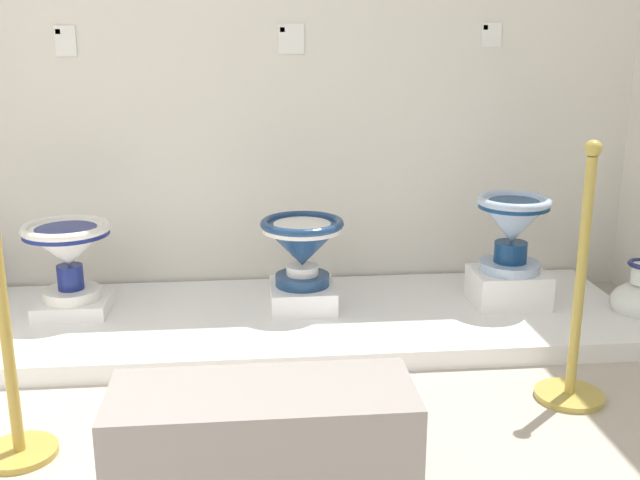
% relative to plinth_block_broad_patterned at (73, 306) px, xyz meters
% --- Properties ---
extents(wall_back, '(3.91, 0.06, 2.91)m').
position_rel_plinth_block_broad_patterned_xyz_m(wall_back, '(1.09, 0.48, 1.33)').
color(wall_back, silver).
rests_on(wall_back, ground_plane).
extents(display_platform, '(3.22, 1.05, 0.09)m').
position_rel_plinth_block_broad_patterned_xyz_m(display_platform, '(1.09, -0.09, -0.08)').
color(display_platform, white).
rests_on(display_platform, ground_plane).
extents(plinth_block_broad_patterned, '(0.34, 0.29, 0.07)m').
position_rel_plinth_block_broad_patterned_xyz_m(plinth_block_broad_patterned, '(0.00, 0.00, 0.00)').
color(plinth_block_broad_patterned, white).
rests_on(plinth_block_broad_patterned, display_platform).
extents(antique_toilet_broad_patterned, '(0.42, 0.42, 0.38)m').
position_rel_plinth_block_broad_patterned_xyz_m(antique_toilet_broad_patterned, '(0.00, 0.00, 0.30)').
color(antique_toilet_broad_patterned, white).
rests_on(antique_toilet_broad_patterned, plinth_block_broad_patterned).
extents(plinth_block_rightmost, '(0.31, 0.35, 0.11)m').
position_rel_plinth_block_broad_patterned_xyz_m(plinth_block_rightmost, '(1.11, -0.02, 0.02)').
color(plinth_block_rightmost, white).
rests_on(plinth_block_rightmost, display_platform).
extents(antique_toilet_rightmost, '(0.41, 0.41, 0.33)m').
position_rel_plinth_block_broad_patterned_xyz_m(antique_toilet_rightmost, '(1.11, -0.02, 0.29)').
color(antique_toilet_rightmost, navy).
rests_on(antique_toilet_rightmost, plinth_block_rightmost).
extents(plinth_block_pale_glazed, '(0.36, 0.30, 0.17)m').
position_rel_plinth_block_broad_patterned_xyz_m(plinth_block_pale_glazed, '(2.14, -0.07, 0.05)').
color(plinth_block_pale_glazed, white).
rests_on(plinth_block_pale_glazed, display_platform).
extents(antique_toilet_pale_glazed, '(0.36, 0.36, 0.38)m').
position_rel_plinth_block_broad_patterned_xyz_m(antique_toilet_pale_glazed, '(2.14, -0.07, 0.38)').
color(antique_toilet_pale_glazed, '#A6BEDD').
rests_on(antique_toilet_pale_glazed, plinth_block_pale_glazed).
extents(info_placard_first, '(0.10, 0.01, 0.15)m').
position_rel_plinth_block_broad_patterned_xyz_m(info_placard_first, '(-0.03, 0.44, 1.24)').
color(info_placard_first, white).
extents(info_placard_second, '(0.13, 0.01, 0.15)m').
position_rel_plinth_block_broad_patterned_xyz_m(info_placard_second, '(1.10, 0.44, 1.25)').
color(info_placard_second, white).
extents(info_placard_third, '(0.10, 0.01, 0.12)m').
position_rel_plinth_block_broad_patterned_xyz_m(info_placard_third, '(2.15, 0.44, 1.27)').
color(info_placard_third, white).
extents(decorative_vase_companion, '(0.28, 0.28, 0.34)m').
position_rel_plinth_block_broad_patterned_xyz_m(decorative_vase_companion, '(2.75, -0.23, 0.02)').
color(decorative_vase_companion, navy).
rests_on(decorative_vase_companion, ground_plane).
extents(stanchion_post_near_left, '(0.25, 0.25, 1.07)m').
position_rel_plinth_block_broad_patterned_xyz_m(stanchion_post_near_left, '(0.05, -1.14, 0.20)').
color(stanchion_post_near_left, '#B4933C').
rests_on(stanchion_post_near_left, ground_plane).
extents(stanchion_post_near_right, '(0.27, 0.27, 1.03)m').
position_rel_plinth_block_broad_patterned_xyz_m(stanchion_post_near_right, '(2.11, -0.92, 0.17)').
color(stanchion_post_near_right, '#B39B43').
rests_on(stanchion_post_near_right, ground_plane).
extents(museum_bench, '(0.90, 0.36, 0.40)m').
position_rel_plinth_block_broad_patterned_xyz_m(museum_bench, '(0.88, -1.52, 0.08)').
color(museum_bench, gray).
rests_on(museum_bench, ground_plane).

